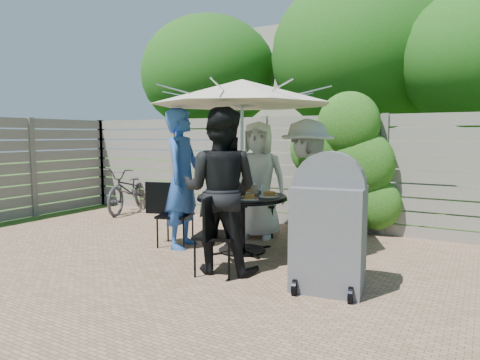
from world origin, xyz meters
The scene contains 23 objects.
backyard_envelope centered at (0.09, 10.29, 2.61)m, with size 60.00×60.00×5.00m.
patio_table centered at (0.62, 1.12, 0.52)m, with size 1.37×1.37×0.75m.
umbrella centered at (0.62, 1.12, 2.06)m, with size 2.75×2.75×2.22m.
chair_back centered at (0.40, 2.06, 0.30)m, with size 0.61×0.76×0.99m.
person_back centered at (0.43, 1.93, 0.86)m, with size 0.84×0.55×1.73m, color silver.
chair_left centered at (-0.32, 0.91, 0.27)m, with size 0.68×0.54×0.89m.
person_left centered at (-0.19, 0.94, 0.94)m, with size 0.69×0.45×1.89m, color blue.
chair_front centered at (0.83, 0.18, 0.27)m, with size 0.54×0.69×0.90m.
person_front centered at (0.80, 0.31, 0.91)m, with size 0.89×0.69×1.83m, color black.
chair_right centered at (1.56, 1.34, 0.27)m, with size 0.68×0.53×0.89m.
person_right centered at (1.43, 1.31, 0.86)m, with size 1.11×0.64×1.72m, color #ADADA8.
plate_back centered at (0.54, 1.47, 0.77)m, with size 0.26×0.26×0.06m.
plate_left centered at (0.27, 1.04, 0.77)m, with size 0.26×0.26×0.06m.
plate_front centered at (0.70, 0.77, 0.77)m, with size 0.26×0.26×0.06m.
plate_right centered at (0.97, 1.20, 0.77)m, with size 0.26×0.26×0.06m.
plate_extra centered at (0.86, 0.87, 0.77)m, with size 0.24×0.24×0.06m.
glass_back centered at (0.46, 1.35, 0.82)m, with size 0.07×0.07×0.14m, color silver.
glass_front centered at (0.78, 0.89, 0.82)m, with size 0.07×0.07×0.14m, color silver.
glass_right centered at (0.85, 1.28, 0.82)m, with size 0.07×0.07×0.14m, color silver.
syrup_jug centered at (0.55, 1.16, 0.83)m, with size 0.09×0.09×0.16m, color #59280C.
coffee_cup centered at (0.66, 1.36, 0.81)m, with size 0.08×0.08×0.12m, color #C6B293.
bicycle centered at (-2.80, 2.60, 0.45)m, with size 0.60×1.71×0.90m, color #333338.
bbq_grill centered at (2.03, 0.34, 0.63)m, with size 0.74×0.60×1.38m.
Camera 1 is at (3.31, -3.62, 1.53)m, focal length 32.00 mm.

